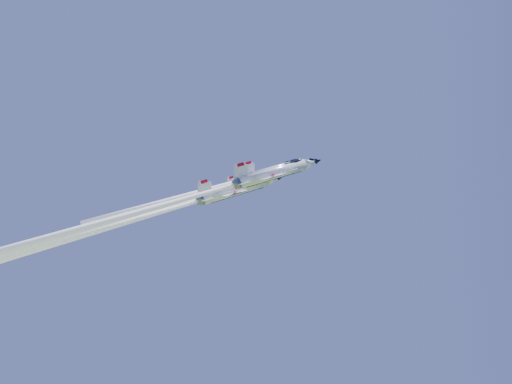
% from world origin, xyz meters
% --- Properties ---
extents(jet_lead, '(30.92, 22.56, 30.53)m').
position_xyz_m(jet_lead, '(-8.19, -2.60, 87.78)').
color(jet_lead, white).
extents(jet_left, '(30.85, 23.03, 34.29)m').
position_xyz_m(jet_left, '(-16.04, 1.48, 86.06)').
color(jet_left, white).
extents(jet_right, '(45.74, 34.63, 54.55)m').
position_xyz_m(jet_right, '(-17.14, -16.10, 80.46)').
color(jet_right, white).
extents(jet_slot, '(41.31, 30.90, 46.48)m').
position_xyz_m(jet_slot, '(-21.64, -11.35, 80.00)').
color(jet_slot, white).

